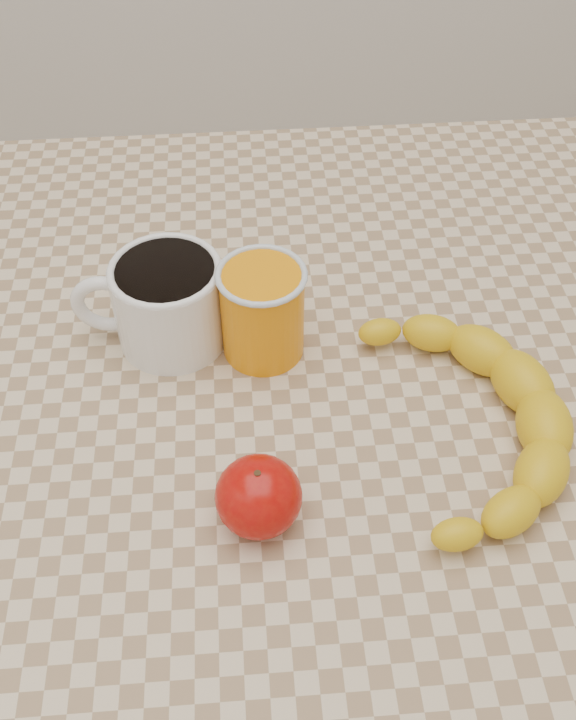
{
  "coord_description": "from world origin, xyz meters",
  "views": [
    {
      "loc": [
        -0.04,
        -0.47,
        1.28
      ],
      "look_at": [
        0.0,
        0.0,
        0.77
      ],
      "focal_mm": 40.0,
      "sensor_mm": 36.0,
      "label": 1
    }
  ],
  "objects": [
    {
      "name": "banana",
      "position": [
        0.14,
        -0.08,
        0.77
      ],
      "size": [
        0.23,
        0.3,
        0.04
      ],
      "primitive_type": null,
      "rotation": [
        0.0,
        0.0,
        -0.06
      ],
      "color": "gold",
      "rests_on": "table"
    },
    {
      "name": "table",
      "position": [
        0.0,
        0.0,
        0.66
      ],
      "size": [
        0.8,
        0.8,
        0.75
      ],
      "color": "beige",
      "rests_on": "ground"
    },
    {
      "name": "orange_juice_glass",
      "position": [
        -0.02,
        0.04,
        0.8
      ],
      "size": [
        0.08,
        0.08,
        0.09
      ],
      "color": "orange",
      "rests_on": "table"
    },
    {
      "name": "ground",
      "position": [
        0.0,
        0.0,
        0.0
      ],
      "size": [
        3.0,
        3.0,
        0.0
      ],
      "primitive_type": "plane",
      "color": "tan",
      "rests_on": "ground"
    },
    {
      "name": "coffee_mug",
      "position": [
        -0.1,
        0.06,
        0.8
      ],
      "size": [
        0.14,
        0.11,
        0.08
      ],
      "color": "white",
      "rests_on": "table"
    },
    {
      "name": "apple",
      "position": [
        -0.03,
        -0.14,
        0.78
      ],
      "size": [
        0.08,
        0.08,
        0.06
      ],
      "color": "#A10505",
      "rests_on": "table"
    }
  ]
}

